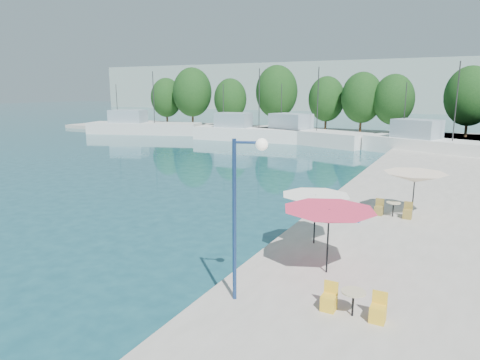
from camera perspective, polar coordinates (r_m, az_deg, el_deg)
The scene contains 21 objects.
quay_far at distance 67.30m, azimuth 9.48°, elevation 6.09°, with size 90.00×16.00×0.60m, color #A39E94.
hill_west at distance 162.40m, azimuth 12.59°, elevation 12.03°, with size 180.00×40.00×16.00m, color #9AA89E.
trawler_01 at distance 71.16m, azimuth -13.00°, elevation 6.88°, with size 18.49×9.79×10.20m.
trawler_02 at distance 60.29m, azimuth 0.78°, elevation 6.32°, with size 15.77×5.16×10.20m.
trawler_03 at distance 57.99m, azimuth 8.40°, elevation 5.97°, with size 17.78×9.55×10.20m.
trawler_04 at distance 50.33m, azimuth 24.32°, elevation 4.15°, with size 16.07×9.50×10.20m.
tree_01 at distance 82.38m, azimuth -9.79°, elevation 10.78°, with size 5.78×5.78×8.55m.
tree_02 at distance 78.48m, azimuth -6.39°, elevation 11.55°, with size 6.95×6.95×10.28m.
tree_03 at distance 74.97m, azimuth -1.30°, elevation 10.74°, with size 5.62×5.62×8.31m.
tree_04 at distance 73.81m, azimuth 4.91°, elevation 11.64°, with size 7.06×7.06×10.45m.
tree_05 at distance 71.17m, azimuth 11.46°, elevation 10.54°, with size 5.76×5.76×8.52m.
tree_06 at distance 67.99m, azimuth 15.94°, elevation 10.52°, with size 6.10×6.10×9.03m.
tree_07 at distance 66.61m, azimuth 19.81°, elevation 10.06°, with size 5.83×5.83×8.63m.
tree_08 at distance 66.61m, azimuth 28.28°, elevation 9.82°, with size 6.47×6.47×9.58m.
umbrella_pink at distance 15.19m, azimuth 11.76°, elevation -4.76°, with size 3.27×3.27×2.33m.
umbrella_white at distance 18.05m, azimuth 10.02°, elevation -2.75°, with size 2.88×2.88×2.11m.
umbrella_cream at distance 23.54m, azimuth 22.28°, elevation 0.32°, with size 3.15×3.15×2.25m.
cafe_table_01 at distance 13.19m, azimuth 14.79°, elevation -15.99°, with size 1.82×0.70×0.76m.
cafe_table_02 at distance 22.08m, azimuth 13.47°, elevation -4.42°, with size 1.82×0.70×0.76m.
cafe_table_03 at distance 23.28m, azimuth 19.72°, elevation -3.95°, with size 1.82×0.70×0.76m.
street_lamp at distance 12.57m, azimuth 0.67°, elevation -1.37°, with size 0.99×0.51×5.03m.
Camera 1 is at (12.84, 3.35, 6.98)m, focal length 32.00 mm.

